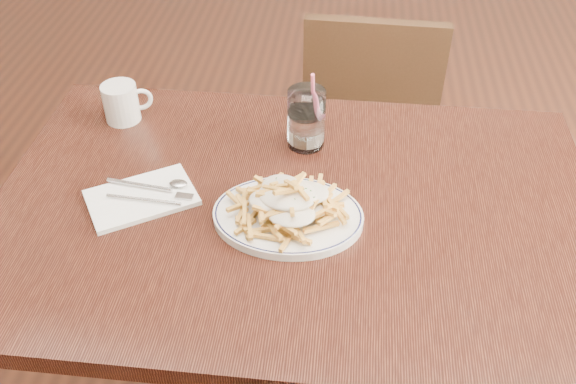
# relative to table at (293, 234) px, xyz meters

# --- Properties ---
(table) EXTENTS (1.20, 0.80, 0.75)m
(table) POSITION_rel_table_xyz_m (0.00, 0.00, 0.00)
(table) COLOR black
(table) RESTS_ON ground
(chair_far) EXTENTS (0.40, 0.40, 0.84)m
(chair_far) POSITION_rel_table_xyz_m (0.16, 0.74, -0.19)
(chair_far) COLOR black
(chair_far) RESTS_ON ground
(fries_plate) EXTENTS (0.33, 0.29, 0.02)m
(fries_plate) POSITION_rel_table_xyz_m (-0.01, -0.04, 0.09)
(fries_plate) COLOR white
(fries_plate) RESTS_ON table
(loaded_fries) EXTENTS (0.22, 0.18, 0.06)m
(loaded_fries) POSITION_rel_table_xyz_m (-0.01, -0.04, 0.13)
(loaded_fries) COLOR gold
(loaded_fries) RESTS_ON fries_plate
(napkin) EXTENTS (0.25, 0.22, 0.01)m
(napkin) POSITION_rel_table_xyz_m (-0.30, -0.02, 0.08)
(napkin) COLOR white
(napkin) RESTS_ON table
(cutlery) EXTENTS (0.19, 0.07, 0.01)m
(cutlery) POSITION_rel_table_xyz_m (-0.30, -0.01, 0.09)
(cutlery) COLOR silver
(cutlery) RESTS_ON napkin
(water_glass) EXTENTS (0.08, 0.08, 0.18)m
(water_glass) POSITION_rel_table_xyz_m (0.01, 0.21, 0.14)
(water_glass) COLOR white
(water_glass) RESTS_ON table
(coffee_mug) EXTENTS (0.11, 0.08, 0.09)m
(coffee_mug) POSITION_rel_table_xyz_m (-0.42, 0.26, 0.12)
(coffee_mug) COLOR white
(coffee_mug) RESTS_ON table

